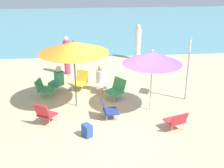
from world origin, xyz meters
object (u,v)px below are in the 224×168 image
object	(u,v)px
warning_sign	(189,60)
beach_chair_f	(43,88)
beach_chair_b	(81,80)
beach_bag	(87,130)
umbrella_orange	(74,47)
beach_chair_d	(108,109)
person_b	(67,55)
person_c	(101,78)
person_d	(138,42)
person_a	(58,79)
beach_chair_e	(177,120)
beach_chair_a	(45,113)
beach_chair_c	(116,88)
umbrella_purple	(152,58)

from	to	relation	value
warning_sign	beach_chair_f	bearing A→B (deg)	-166.80
beach_chair_b	beach_bag	world-z (taller)	beach_chair_b
warning_sign	umbrella_orange	bearing A→B (deg)	-156.35
beach_chair_b	beach_chair_f	distance (m)	1.37
beach_chair_d	person_b	world-z (taller)	person_b
person_c	person_d	distance (m)	4.10
beach_chair_b	warning_sign	bearing A→B (deg)	95.28
person_a	warning_sign	bearing A→B (deg)	-166.49
beach_chair_b	beach_chair_e	bearing A→B (deg)	64.12
beach_chair_b	beach_chair_d	size ratio (longest dim) A/B	1.35
beach_chair_b	person_b	xyz separation A→B (m)	(-0.53, 1.59, 0.47)
beach_chair_b	beach_chair_d	distance (m)	2.41
umbrella_orange	beach_chair_a	bearing A→B (deg)	-127.66
person_a	person_d	world-z (taller)	person_d
beach_chair_e	person_c	xyz separation A→B (m)	(-1.84, 2.85, 0.18)
beach_chair_c	person_c	bearing A→B (deg)	-89.43
umbrella_orange	person_c	bearing A→B (deg)	52.09
umbrella_purple	beach_chair_b	bearing A→B (deg)	138.39
umbrella_purple	beach_chair_b	world-z (taller)	umbrella_purple
umbrella_orange	person_a	distance (m)	1.96
umbrella_orange	beach_chair_c	xyz separation A→B (m)	(1.31, 0.46, -1.55)
beach_chair_c	umbrella_orange	bearing A→B (deg)	-16.05
beach_chair_d	beach_chair_e	size ratio (longest dim) A/B	0.85
beach_chair_a	person_a	bearing A→B (deg)	26.88
umbrella_orange	person_c	distance (m)	1.98
beach_chair_d	beach_bag	bearing A→B (deg)	-129.04
beach_chair_a	warning_sign	xyz separation A→B (m)	(4.41, 1.25, 1.00)
beach_chair_f	beach_bag	world-z (taller)	beach_chair_f
beach_chair_b	person_d	bearing A→B (deg)	167.03
beach_chair_b	beach_bag	size ratio (longest dim) A/B	2.13
person_a	person_b	bearing A→B (deg)	-70.28
person_c	person_d	size ratio (longest dim) A/B	0.60
beach_chair_e	person_b	size ratio (longest dim) A/B	0.41
beach_chair_d	beach_chair_f	size ratio (longest dim) A/B	0.83
beach_chair_c	person_a	size ratio (longest dim) A/B	0.81
umbrella_orange	warning_sign	size ratio (longest dim) A/B	1.03
umbrella_purple	person_a	world-z (taller)	umbrella_purple
person_d	beach_bag	distance (m)	7.02
beach_chair_e	beach_chair_f	xyz separation A→B (m)	(-3.78, 2.57, 0.01)
umbrella_orange	beach_bag	world-z (taller)	umbrella_orange
person_a	warning_sign	world-z (taller)	warning_sign
umbrella_orange	beach_bag	xyz separation A→B (m)	(0.31, -1.84, -1.73)
beach_chair_c	beach_chair_e	xyz separation A→B (m)	(1.38, -2.22, -0.05)
umbrella_orange	warning_sign	world-z (taller)	umbrella_orange
beach_chair_d	person_a	distance (m)	2.60
umbrella_purple	beach_chair_b	distance (m)	3.12
person_c	beach_bag	bearing A→B (deg)	-9.02
beach_chair_c	person_a	bearing A→B (deg)	-56.13
beach_chair_f	person_a	size ratio (longest dim) A/B	0.69
beach_chair_e	person_a	distance (m)	4.45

